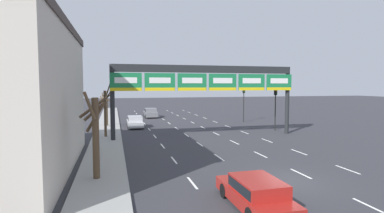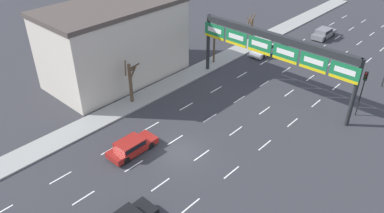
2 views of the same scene
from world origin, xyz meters
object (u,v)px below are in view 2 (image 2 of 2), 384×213
car_silver (264,49)px  tree_bare_closest (251,29)px  traffic_light_mid_block (363,85)px  tree_bare_second (131,80)px  sign_gantry (274,45)px  tree_bare_third (215,43)px  car_red (131,146)px  car_grey (324,33)px

car_silver → tree_bare_closest: bearing=154.5°
traffic_light_mid_block → tree_bare_second: 23.45m
traffic_light_mid_block → tree_bare_closest: bearing=156.7°
sign_gantry → tree_bare_closest: sign_gantry is taller
sign_gantry → tree_bare_third: 10.44m
car_red → car_silver: 26.15m
sign_gantry → car_red: sign_gantry is taller
car_grey → sign_gantry: bearing=-80.9°
tree_bare_third → traffic_light_mid_block: bearing=0.6°
car_grey → tree_bare_third: tree_bare_third is taller
tree_bare_closest → car_silver: bearing=-25.5°
car_grey → traffic_light_mid_block: 21.70m
tree_bare_closest → sign_gantry: bearing=-46.7°
sign_gantry → tree_bare_closest: (-9.88, 10.50, -3.45)m
sign_gantry → car_silver: size_ratio=3.95×
car_grey → tree_bare_closest: tree_bare_closest is taller
car_red → tree_bare_second: (-6.71, 5.65, 1.97)m
car_grey → tree_bare_third: bearing=-109.9°
tree_bare_second → tree_bare_third: bearing=89.1°
sign_gantry → tree_bare_third: bearing=167.3°
car_grey → car_silver: (-3.23, -11.24, -0.03)m
car_red → tree_bare_closest: tree_bare_closest is taller
car_grey → car_silver: size_ratio=1.00×
car_grey → tree_bare_second: (-6.71, -31.53, 1.90)m
car_silver → tree_bare_third: bearing=-116.0°
car_silver → tree_bare_second: 20.68m
car_red → car_grey: (-0.00, 37.19, 0.07)m
car_red → traffic_light_mid_block: (12.22, 19.46, 2.81)m
tree_bare_closest → tree_bare_second: (-0.04, -21.93, 0.28)m
sign_gantry → tree_bare_third: sign_gantry is taller
traffic_light_mid_block → sign_gantry: bearing=-165.2°
tree_bare_closest → tree_bare_second: bearing=-90.1°
sign_gantry → tree_bare_closest: bearing=133.3°
sign_gantry → car_silver: bearing=126.0°
car_red → tree_bare_third: 20.43m
car_red → car_grey: 37.19m
car_grey → tree_bare_closest: size_ratio=1.07×
traffic_light_mid_block → car_silver: bearing=157.2°
traffic_light_mid_block → car_grey: bearing=124.6°
car_silver → tree_bare_third: size_ratio=0.88×
tree_bare_second → tree_bare_third: tree_bare_third is taller
car_grey → tree_bare_third: 19.17m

